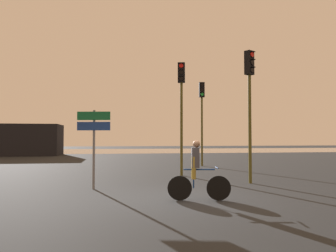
# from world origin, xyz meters

# --- Properties ---
(ground_plane) EXTENTS (120.00, 120.00, 0.00)m
(ground_plane) POSITION_xyz_m (0.00, 0.00, 0.00)
(ground_plane) COLOR black
(water_strip) EXTENTS (80.00, 16.00, 0.01)m
(water_strip) POSITION_xyz_m (0.00, 34.75, 0.00)
(water_strip) COLOR gray
(water_strip) RESTS_ON ground
(traffic_light_far_right) EXTENTS (0.35, 0.36, 5.06)m
(traffic_light_far_right) POSITION_xyz_m (3.42, 10.21, 3.48)
(traffic_light_far_right) COLOR #4C4719
(traffic_light_far_right) RESTS_ON ground
(traffic_light_near_right) EXTENTS (0.40, 0.42, 4.96)m
(traffic_light_near_right) POSITION_xyz_m (3.22, 2.63, 3.42)
(traffic_light_near_right) COLOR #4C4719
(traffic_light_near_right) RESTS_ON ground
(traffic_light_center) EXTENTS (0.37, 0.39, 5.09)m
(traffic_light_center) POSITION_xyz_m (1.19, 5.48, 3.50)
(traffic_light_center) COLOR #4C4719
(traffic_light_center) RESTS_ON ground
(direction_sign_post) EXTENTS (1.08, 0.25, 2.60)m
(direction_sign_post) POSITION_xyz_m (-2.45, 2.10, 1.79)
(direction_sign_post) COLOR slate
(direction_sign_post) RESTS_ON ground
(cyclist) EXTENTS (1.69, 0.49, 1.62)m
(cyclist) POSITION_xyz_m (0.43, -0.32, 0.82)
(cyclist) COLOR black
(cyclist) RESTS_ON ground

